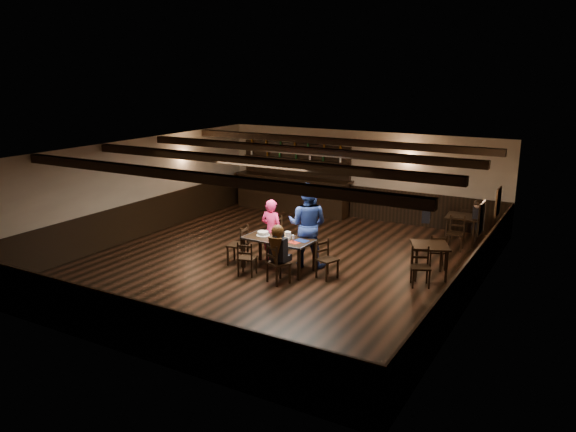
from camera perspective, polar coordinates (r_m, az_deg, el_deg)
The scene contains 25 objects.
ground at distance 13.44m, azimuth -1.03°, elevation -4.87°, with size 10.00×10.00×0.00m, color black.
room_shell at distance 12.99m, azimuth -0.94°, elevation 2.45°, with size 9.02×10.02×2.71m.
dining_table at distance 12.86m, azimuth -0.97°, elevation -2.61°, with size 1.64×0.86×0.75m.
chair_near_left at distance 12.55m, azimuth -4.28°, elevation -4.08°, with size 0.45×0.43×0.80m.
chair_near_right at distance 12.06m, azimuth -1.29°, elevation -4.53°, with size 0.55×0.54×0.90m.
chair_end_left at distance 13.30m, azimuth -4.82°, elevation -2.64°, with size 0.49×0.51×0.94m.
chair_end_right at distance 12.47m, azimuth 3.78°, elevation -4.05°, with size 0.50×0.51×0.86m.
chair_far_pushed at distance 14.38m, azimuth -1.23°, elevation -1.44°, with size 0.56×0.56×0.86m.
woman_pink at distance 13.41m, azimuth -1.68°, elevation -1.49°, with size 0.56×0.37×1.53m, color #FA2F94.
man_blue at distance 13.07m, azimuth 2.01°, elevation -0.88°, with size 0.96×0.75×1.98m, color navy.
seated_person at distance 11.99m, azimuth -1.03°, elevation -3.00°, with size 0.36×0.54×0.88m.
cake at distance 13.06m, azimuth -2.56°, elevation -1.80°, with size 0.31×0.31×0.10m.
plate_stack_a at distance 12.83m, azimuth -1.27°, elevation -1.92°, with size 0.17×0.17×0.16m, color white.
plate_stack_b at distance 12.77m, azimuth -0.01°, elevation -1.97°, with size 0.14×0.14×0.17m, color white.
tea_light at distance 12.82m, azimuth -0.41°, elevation -2.19°, with size 0.05×0.05×0.06m.
salt_shaker at distance 12.57m, azimuth 0.02°, elevation -2.42°, with size 0.04×0.04×0.10m, color silver.
pepper_shaker at distance 12.54m, azimuth 0.53°, elevation -2.48°, with size 0.03×0.03×0.09m, color #A5A8AD.
drink_glass at distance 12.76m, azimuth 0.52°, elevation -2.15°, with size 0.06×0.06×0.10m, color silver.
menu_red at distance 12.53m, azimuth 0.60°, elevation -2.69°, with size 0.26×0.18×0.00m, color #9D1F11.
menu_blue at distance 12.66m, azimuth 1.41°, elevation -2.51°, with size 0.31×0.22×0.00m, color #0F1E4E.
bar_counter at distance 18.26m, azimuth 0.51°, elevation 2.74°, with size 4.03×0.70×2.20m.
back_table_a at distance 12.81m, azimuth 14.21°, elevation -3.27°, with size 1.05×1.05×0.75m.
back_table_b at distance 15.53m, azimuth 17.29°, elevation -0.34°, with size 0.88×0.88×0.75m.
bg_patron_left at distance 15.67m, azimuth 13.92°, elevation 0.69°, with size 0.28×0.39×0.72m.
bg_patron_right at distance 15.42m, azimuth 18.66°, elevation 0.20°, with size 0.29×0.41×0.76m.
Camera 1 is at (6.48, -10.88, 4.48)m, focal length 35.00 mm.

